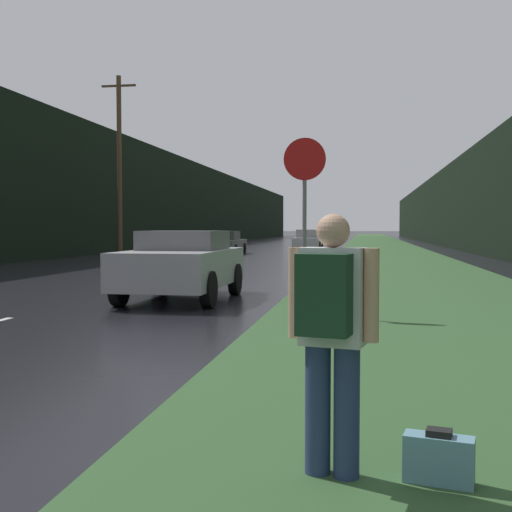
# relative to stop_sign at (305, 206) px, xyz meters

# --- Properties ---
(grass_verge) EXTENTS (6.00, 240.00, 0.02)m
(grass_verge) POSITION_rel_stop_sign_xyz_m (2.32, 29.26, -1.90)
(grass_verge) COLOR #33562D
(grass_verge) RESTS_ON ground_plane
(lane_stripe_c) EXTENTS (0.12, 3.00, 0.01)m
(lane_stripe_c) POSITION_rel_stop_sign_xyz_m (-4.90, 4.41, -1.91)
(lane_stripe_c) COLOR silver
(lane_stripe_c) RESTS_ON ground_plane
(lane_stripe_d) EXTENTS (0.12, 3.00, 0.01)m
(lane_stripe_d) POSITION_rel_stop_sign_xyz_m (-4.90, 11.41, -1.91)
(lane_stripe_d) COLOR silver
(lane_stripe_d) RESTS_ON ground_plane
(lane_stripe_e) EXTENTS (0.12, 3.00, 0.01)m
(lane_stripe_e) POSITION_rel_stop_sign_xyz_m (-4.90, 18.41, -1.91)
(lane_stripe_e) COLOR silver
(lane_stripe_e) RESTS_ON ground_plane
(treeline_far_side) EXTENTS (2.00, 140.00, 7.50)m
(treeline_far_side) POSITION_rel_stop_sign_xyz_m (-15.13, 39.26, 1.83)
(treeline_far_side) COLOR black
(treeline_far_side) RESTS_ON ground_plane
(treeline_near_side) EXTENTS (2.00, 140.00, 6.41)m
(treeline_near_side) POSITION_rel_stop_sign_xyz_m (8.32, 39.26, 1.29)
(treeline_near_side) COLOR black
(treeline_near_side) RESTS_ON ground_plane
(utility_pole_far) EXTENTS (1.80, 0.24, 9.22)m
(utility_pole_far) POSITION_rel_stop_sign_xyz_m (-11.31, 20.07, 2.83)
(utility_pole_far) COLOR #4C3823
(utility_pole_far) RESTS_ON ground_plane
(stop_sign) EXTENTS (0.73, 0.07, 3.08)m
(stop_sign) POSITION_rel_stop_sign_xyz_m (0.00, 0.00, 0.00)
(stop_sign) COLOR slate
(stop_sign) RESTS_ON ground_plane
(hitchhiker_with_backpack) EXTENTS (0.55, 0.45, 1.61)m
(hitchhiker_with_backpack) POSITION_rel_stop_sign_xyz_m (0.83, -7.23, -0.98)
(hitchhiker_with_backpack) COLOR navy
(hitchhiker_with_backpack) RESTS_ON ground_plane
(suitcase) EXTENTS (0.43, 0.23, 0.34)m
(suitcase) POSITION_rel_stop_sign_xyz_m (1.47, -7.21, -1.76)
(suitcase) COLOR #6093A8
(suitcase) RESTS_ON ground_plane
(car_passing_near) EXTENTS (1.99, 4.07, 1.47)m
(car_passing_near) POSITION_rel_stop_sign_xyz_m (-2.79, 2.04, -1.15)
(car_passing_near) COLOR #9E9EA3
(car_passing_near) RESTS_ON ground_plane
(car_passing_far) EXTENTS (1.87, 4.26, 1.41)m
(car_passing_far) POSITION_rel_stop_sign_xyz_m (-2.79, 32.78, -1.20)
(car_passing_far) COLOR #BCBCBC
(car_passing_far) RESTS_ON ground_plane
(car_oncoming) EXTENTS (1.93, 4.30, 1.34)m
(car_oncoming) POSITION_rel_stop_sign_xyz_m (-7.02, 25.43, -1.24)
(car_oncoming) COLOR #4C514C
(car_oncoming) RESTS_ON ground_plane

